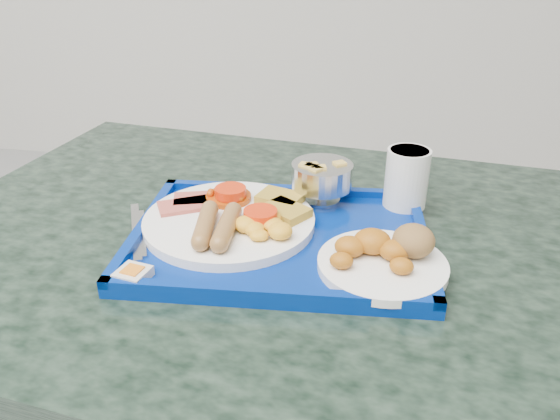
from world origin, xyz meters
name	(u,v)px	position (x,y,z in m)	size (l,w,h in m)	color
table	(297,335)	(0.78, 1.15, 0.51)	(1.19, 0.87, 0.69)	slate
tray	(280,239)	(0.75, 1.12, 0.70)	(0.42, 0.32, 0.02)	navy
main_plate	(234,218)	(0.69, 1.14, 0.72)	(0.24, 0.24, 0.04)	white
bread_plate	(386,255)	(0.89, 1.07, 0.72)	(0.16, 0.16, 0.05)	white
fruit_bowl	(322,177)	(0.80, 1.24, 0.74)	(0.09, 0.09, 0.06)	#B8B8BA
juice_cup	(407,176)	(0.92, 1.25, 0.75)	(0.06, 0.06, 0.09)	white
spoon	(173,214)	(0.59, 1.15, 0.71)	(0.09, 0.16, 0.01)	#B8B8BA
knife	(136,231)	(0.55, 1.10, 0.70)	(0.01, 0.16, 0.00)	#B8B8BA
jam_packet	(133,275)	(0.60, 0.99, 0.71)	(0.04, 0.04, 0.01)	silver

